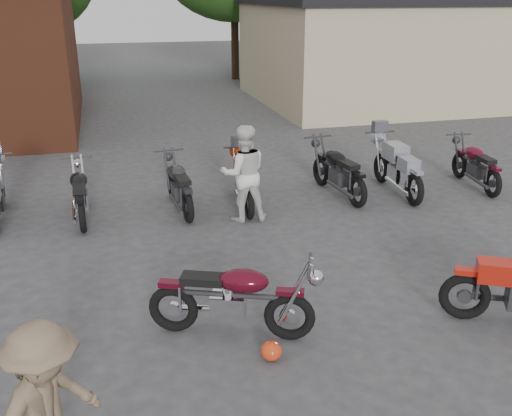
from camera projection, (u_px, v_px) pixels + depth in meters
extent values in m
plane|color=#39393C|center=(334.00, 357.00, 6.44)|extent=(90.00, 90.00, 0.00)
cube|color=tan|center=(394.00, 53.00, 21.43)|extent=(10.00, 8.00, 3.50)
ellipsoid|color=red|center=(271.00, 351.00, 6.37)|extent=(0.30, 0.30, 0.22)
imported|color=silver|center=(244.00, 173.00, 10.07)|extent=(0.89, 0.71, 1.74)
imported|color=#78624A|center=(48.00, 415.00, 4.41)|extent=(1.12, 1.18, 1.60)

